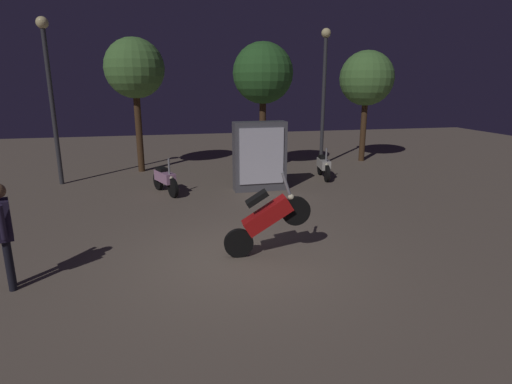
# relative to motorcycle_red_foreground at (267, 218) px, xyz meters

# --- Properties ---
(ground_plane) EXTENTS (40.00, 40.00, 0.00)m
(ground_plane) POSITION_rel_motorcycle_red_foreground_xyz_m (-0.55, -0.15, -0.74)
(ground_plane) COLOR #756656
(motorcycle_red_foreground) EXTENTS (1.66, 0.35, 1.63)m
(motorcycle_red_foreground) POSITION_rel_motorcycle_red_foreground_xyz_m (0.00, 0.00, 0.00)
(motorcycle_red_foreground) COLOR black
(motorcycle_red_foreground) RESTS_ON ground_plane
(motorcycle_pink_parked_left) EXTENTS (0.74, 1.57, 1.11)m
(motorcycle_pink_parked_left) POSITION_rel_motorcycle_red_foreground_xyz_m (-1.88, 5.11, -0.31)
(motorcycle_pink_parked_left) COLOR black
(motorcycle_pink_parked_left) RESTS_ON ground_plane
(motorcycle_white_parked_right) EXTENTS (0.45, 1.66, 1.11)m
(motorcycle_white_parked_right) POSITION_rel_motorcycle_red_foreground_xyz_m (3.50, 6.03, -0.31)
(motorcycle_white_parked_right) COLOR black
(motorcycle_white_parked_right) RESTS_ON ground_plane
(person_rider_beside) EXTENTS (0.34, 0.66, 1.75)m
(person_rider_beside) POSITION_rel_motorcycle_red_foreground_xyz_m (-4.33, -0.41, 0.30)
(person_rider_beside) COLOR black
(person_rider_beside) RESTS_ON ground_plane
(streetlamp_near) EXTENTS (0.36, 0.36, 5.14)m
(streetlamp_near) POSITION_rel_motorcycle_red_foreground_xyz_m (-5.21, 7.06, 2.51)
(streetlamp_near) COLOR #38383D
(streetlamp_near) RESTS_ON ground_plane
(streetlamp_far) EXTENTS (0.36, 0.36, 5.20)m
(streetlamp_far) POSITION_rel_motorcycle_red_foreground_xyz_m (4.31, 8.36, 2.54)
(streetlamp_far) COLOR #38383D
(streetlamp_far) RESTS_ON ground_plane
(tree_left_bg) EXTENTS (2.16, 2.16, 4.63)m
(tree_left_bg) POSITION_rel_motorcycle_red_foreground_xyz_m (1.72, 7.70, 2.78)
(tree_left_bg) COLOR #4C331E
(tree_left_bg) RESTS_ON ground_plane
(tree_center_bg) EXTENTS (2.10, 2.10, 4.77)m
(tree_center_bg) POSITION_rel_motorcycle_red_foreground_xyz_m (-2.74, 8.59, 2.94)
(tree_center_bg) COLOR #4C331E
(tree_center_bg) RESTS_ON ground_plane
(tree_right_bg) EXTENTS (2.19, 2.19, 4.50)m
(tree_right_bg) POSITION_rel_motorcycle_red_foreground_xyz_m (6.32, 8.83, 2.62)
(tree_right_bg) COLOR #4C331E
(tree_right_bg) RESTS_ON ground_plane
(kiosk_billboard) EXTENTS (1.61, 0.56, 2.10)m
(kiosk_billboard) POSITION_rel_motorcycle_red_foreground_xyz_m (0.98, 4.91, 0.31)
(kiosk_billboard) COLOR #595960
(kiosk_billboard) RESTS_ON ground_plane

